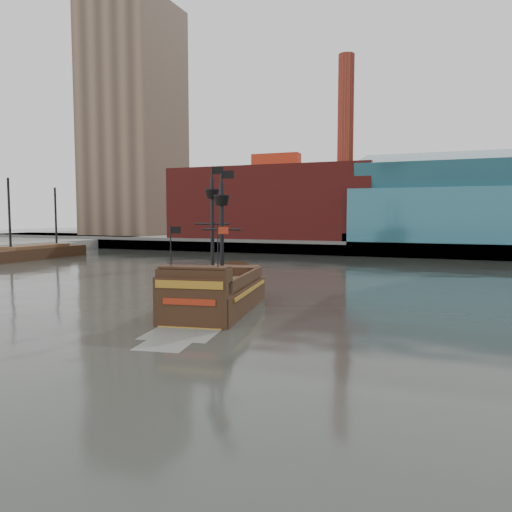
% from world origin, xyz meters
% --- Properties ---
extents(ground, '(400.00, 400.00, 0.00)m').
position_xyz_m(ground, '(0.00, 0.00, 0.00)').
color(ground, black).
rests_on(ground, ground).
extents(promenade_far, '(220.00, 60.00, 2.00)m').
position_xyz_m(promenade_far, '(0.00, 92.00, 1.00)').
color(promenade_far, slate).
rests_on(promenade_far, ground).
extents(seawall, '(220.00, 1.00, 2.60)m').
position_xyz_m(seawall, '(0.00, 62.50, 1.30)').
color(seawall, '#4C4C49').
rests_on(seawall, ground).
extents(skyline, '(149.00, 45.00, 62.00)m').
position_xyz_m(skyline, '(5.21, 84.56, 24.55)').
color(skyline, brown).
rests_on(skyline, promenade_far).
extents(pirate_ship, '(7.45, 16.56, 11.96)m').
position_xyz_m(pirate_ship, '(-3.62, 7.42, 1.08)').
color(pirate_ship, black).
rests_on(pirate_ship, ground).
extents(docked_vessel, '(5.27, 20.45, 13.80)m').
position_xyz_m(docked_vessel, '(-52.42, 36.98, 0.88)').
color(docked_vessel, black).
rests_on(docked_vessel, ground).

